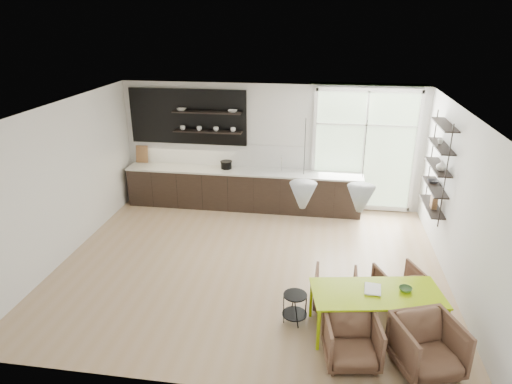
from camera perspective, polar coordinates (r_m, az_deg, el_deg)
name	(u,v)px	position (r m, az deg, el deg)	size (l,w,h in m)	color
room	(288,173)	(8.88, 4.02, 2.34)	(7.02, 6.01, 2.91)	tan
kitchen_run	(239,183)	(10.82, -2.09, 1.08)	(5.54, 0.69, 2.75)	black
right_shelving	(438,170)	(9.13, 21.78, 2.60)	(0.26, 1.22, 1.90)	black
dining_table	(377,295)	(6.86, 14.87, -12.34)	(1.95, 1.13, 0.67)	#AAD406
armchair_back_left	(335,289)	(7.47, 9.88, -11.81)	(0.65, 0.67, 0.61)	brown
armchair_back_right	(399,286)	(7.77, 17.39, -11.10)	(0.65, 0.67, 0.61)	brown
armchair_front_left	(352,341)	(6.46, 11.88, -17.75)	(0.70, 0.72, 0.66)	brown
armchair_front_right	(427,346)	(6.58, 20.64, -17.61)	(0.78, 0.80, 0.73)	brown
wire_stool	(295,304)	(7.04, 4.88, -13.79)	(0.38, 0.38, 0.48)	black
table_book	(364,288)	(6.86, 13.40, -11.63)	(0.23, 0.31, 0.03)	white
table_bowl	(406,289)	(6.97, 18.19, -11.47)	(0.18, 0.18, 0.06)	#487240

